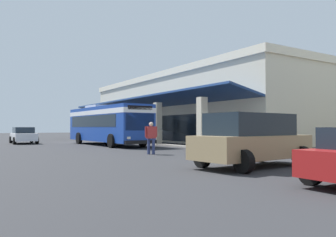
{
  "coord_description": "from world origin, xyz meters",
  "views": [
    {
      "loc": [
        32.71,
        -9.88,
        1.47
      ],
      "look_at": [
        10.29,
        4.24,
        2.16
      ],
      "focal_mm": 35.8,
      "sensor_mm": 36.0,
      "label": 1
    }
  ],
  "objects": [
    {
      "name": "ground",
      "position": [
        0.0,
        8.0,
        0.0
      ],
      "size": [
        120.0,
        120.0,
        0.0
      ],
      "primitive_type": "plane",
      "color": "#2D2D30"
    },
    {
      "name": "curb_strip",
      "position": [
        2.77,
        4.21,
        0.06
      ],
      "size": [
        35.79,
        0.5,
        0.12
      ],
      "primitive_type": "cube",
      "color": "#9E998E",
      "rests_on": "ground"
    },
    {
      "name": "plaza_building",
      "position": [
        2.77,
        13.84,
        3.5
      ],
      "size": [
        30.13,
        16.92,
        7.0
      ],
      "color": "beige",
      "rests_on": "ground"
    },
    {
      "name": "transit_bus",
      "position": [
        6.67,
        0.56,
        1.85
      ],
      "size": [
        11.3,
        3.1,
        3.34
      ],
      "color": "#193D9E",
      "rests_on": "ground"
    },
    {
      "name": "parked_sedan_white",
      "position": [
        0.23,
        -4.83,
        0.75
      ],
      "size": [
        4.45,
        2.1,
        1.47
      ],
      "color": "silver",
      "rests_on": "ground"
    },
    {
      "name": "parked_suv_tan",
      "position": [
        23.88,
        -0.65,
        1.02
      ],
      "size": [
        2.96,
        4.94,
        1.97
      ],
      "color": "#9E845B",
      "rests_on": "ground"
    },
    {
      "name": "pedestrian",
      "position": [
        16.83,
        -0.96,
        0.99
      ],
      "size": [
        0.38,
        0.7,
        1.75
      ],
      "color": "navy",
      "rests_on": "ground"
    },
    {
      "name": "potted_palm",
      "position": [
        -4.75,
        5.89,
        0.76
      ],
      "size": [
        1.7,
        1.64,
        2.85
      ],
      "color": "gray",
      "rests_on": "ground"
    }
  ]
}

